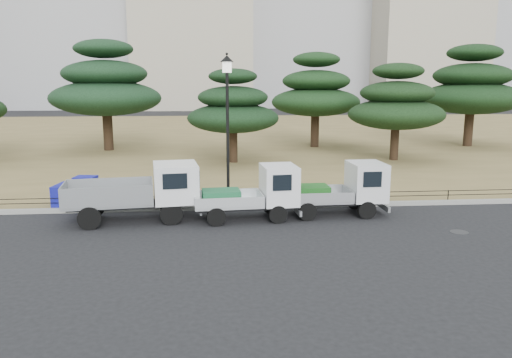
{
  "coord_description": "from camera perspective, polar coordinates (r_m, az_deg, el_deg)",
  "views": [
    {
      "loc": [
        -1.64,
        -16.46,
        4.85
      ],
      "look_at": [
        0.0,
        2.0,
        1.3
      ],
      "focal_mm": 35.0,
      "sensor_mm": 36.0,
      "label": 1
    }
  ],
  "objects": [
    {
      "name": "pine_east_far",
      "position": [
        41.41,
        23.43,
        9.52
      ],
      "size": [
        7.56,
        7.56,
        7.59
      ],
      "color": "black",
      "rests_on": "lawn"
    },
    {
      "name": "ground",
      "position": [
        17.23,
        0.59,
        -5.5
      ],
      "size": [
        220.0,
        220.0,
        0.0
      ],
      "primitive_type": "plane",
      "color": "black"
    },
    {
      "name": "truck_large",
      "position": [
        18.27,
        -13.02,
        -1.2
      ],
      "size": [
        4.83,
        2.39,
        2.02
      ],
      "rotation": [
        0.0,
        0.0,
        0.13
      ],
      "color": "black",
      "rests_on": "ground"
    },
    {
      "name": "pine_center_left",
      "position": [
        30.09,
        -2.63,
        8.03
      ],
      "size": [
        5.5,
        5.5,
        5.59
      ],
      "color": "black",
      "rests_on": "lawn"
    },
    {
      "name": "pipe_fence",
      "position": [
        19.77,
        -0.19,
        -2.04
      ],
      "size": [
        38.0,
        0.04,
        0.4
      ],
      "color": "black",
      "rests_on": "lawn"
    },
    {
      "name": "pine_east_near",
      "position": [
        32.18,
        15.76,
        8.19
      ],
      "size": [
        5.89,
        5.89,
        5.95
      ],
      "color": "black",
      "rests_on": "lawn"
    },
    {
      "name": "street_lamp",
      "position": [
        19.38,
        -3.29,
        8.43
      ],
      "size": [
        0.52,
        0.52,
        5.75
      ],
      "color": "black",
      "rests_on": "lawn"
    },
    {
      "name": "truck_kei_front",
      "position": [
        18.01,
        -0.18,
        -1.59
      ],
      "size": [
        3.79,
        1.85,
        1.95
      ],
      "rotation": [
        0.0,
        0.0,
        0.07
      ],
      "color": "black",
      "rests_on": "ground"
    },
    {
      "name": "pine_west_near",
      "position": [
        37.19,
        -16.82,
        10.02
      ],
      "size": [
        7.74,
        7.74,
        7.74
      ],
      "color": "black",
      "rests_on": "lawn"
    },
    {
      "name": "tarp_pile",
      "position": [
        20.87,
        -19.56,
        -1.52
      ],
      "size": [
        1.88,
        1.49,
        1.14
      ],
      "rotation": [
        0.0,
        0.0,
        -0.14
      ],
      "color": "#1417A0",
      "rests_on": "lawn"
    },
    {
      "name": "pine_center_right",
      "position": [
        37.82,
        6.84,
        9.78
      ],
      "size": [
        6.59,
        6.59,
        6.99
      ],
      "color": "black",
      "rests_on": "lawn"
    },
    {
      "name": "truck_kei_rear",
      "position": [
        18.91,
        9.8,
        -1.13
      ],
      "size": [
        3.78,
        1.72,
        1.96
      ],
      "rotation": [
        0.0,
        0.0,
        0.02
      ],
      "color": "black",
      "rests_on": "ground"
    },
    {
      "name": "curb",
      "position": [
        19.71,
        -0.15,
        -3.16
      ],
      "size": [
        120.0,
        0.25,
        0.16
      ],
      "primitive_type": "cube",
      "color": "gray",
      "rests_on": "ground"
    },
    {
      "name": "manhole",
      "position": [
        17.96,
        22.22,
        -5.63
      ],
      "size": [
        0.6,
        0.6,
        0.01
      ],
      "primitive_type": "cylinder",
      "color": "#2D2D30",
      "rests_on": "ground"
    },
    {
      "name": "lawn",
      "position": [
        47.33,
        -3.08,
        5.03
      ],
      "size": [
        120.0,
        56.0,
        0.15
      ],
      "primitive_type": "cube",
      "color": "olive",
      "rests_on": "ground"
    }
  ]
}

